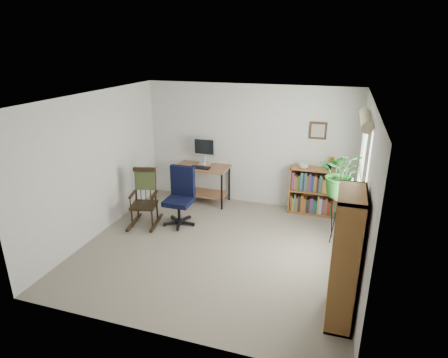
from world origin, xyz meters
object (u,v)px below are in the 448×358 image
(tall_bookshelf, at_px, (345,258))
(desk, at_px, (203,184))
(low_bookshelf, at_px, (312,191))
(office_chair, at_px, (178,197))
(rocking_chair, at_px, (143,198))

(tall_bookshelf, bearing_deg, desk, 135.26)
(desk, bearing_deg, low_bookshelf, 3.14)
(desk, height_order, office_chair, office_chair)
(desk, height_order, tall_bookshelf, tall_bookshelf)
(desk, relative_size, office_chair, 1.00)
(desk, xyz_separation_m, low_bookshelf, (2.19, 0.12, 0.07))
(desk, relative_size, tall_bookshelf, 0.66)
(office_chair, distance_m, tall_bookshelf, 3.30)
(rocking_chair, xyz_separation_m, low_bookshelf, (2.83, 1.41, -0.07))
(rocking_chair, bearing_deg, tall_bookshelf, -37.39)
(low_bookshelf, bearing_deg, desk, -176.86)
(low_bookshelf, bearing_deg, rocking_chair, -153.47)
(desk, bearing_deg, tall_bookshelf, -44.74)
(rocking_chair, xyz_separation_m, tall_bookshelf, (3.43, -1.48, 0.29))
(office_chair, bearing_deg, tall_bookshelf, -29.68)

